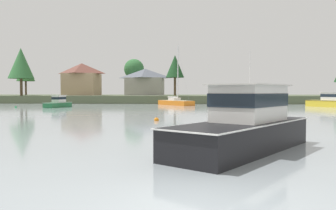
{
  "coord_description": "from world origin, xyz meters",
  "views": [
    {
      "loc": [
        0.16,
        -7.99,
        2.67
      ],
      "look_at": [
        -4.01,
        40.57,
        0.81
      ],
      "focal_mm": 36.52,
      "sensor_mm": 36.0,
      "label": 1
    }
  ],
  "objects_px": {
    "mooring_buoy_orange": "(156,120)",
    "cruiser_green": "(60,104)",
    "cruiser_black": "(252,133)",
    "sailboat_orange": "(176,104)",
    "mooring_buoy_green": "(16,107)",
    "cruiser_yellow": "(333,103)"
  },
  "relations": [
    {
      "from": "cruiser_green",
      "to": "mooring_buoy_orange",
      "type": "distance_m",
      "value": 33.43
    },
    {
      "from": "mooring_buoy_green",
      "to": "sailboat_orange",
      "type": "bearing_deg",
      "value": 25.86
    },
    {
      "from": "sailboat_orange",
      "to": "cruiser_green",
      "type": "bearing_deg",
      "value": -150.37
    },
    {
      "from": "cruiser_yellow",
      "to": "mooring_buoy_green",
      "type": "xyz_separation_m",
      "value": [
        -55.08,
        -6.21,
        -0.58
      ]
    },
    {
      "from": "cruiser_black",
      "to": "mooring_buoy_green",
      "type": "bearing_deg",
      "value": 130.28
    },
    {
      "from": "cruiser_black",
      "to": "sailboat_orange",
      "type": "relative_size",
      "value": 0.8
    },
    {
      "from": "cruiser_green",
      "to": "mooring_buoy_green",
      "type": "relative_size",
      "value": 17.11
    },
    {
      "from": "cruiser_black",
      "to": "cruiser_yellow",
      "type": "height_order",
      "value": "cruiser_black"
    },
    {
      "from": "cruiser_yellow",
      "to": "mooring_buoy_green",
      "type": "bearing_deg",
      "value": -173.57
    },
    {
      "from": "sailboat_orange",
      "to": "mooring_buoy_orange",
      "type": "height_order",
      "value": "sailboat_orange"
    },
    {
      "from": "cruiser_yellow",
      "to": "sailboat_orange",
      "type": "bearing_deg",
      "value": 166.52
    },
    {
      "from": "mooring_buoy_green",
      "to": "cruiser_green",
      "type": "bearing_deg",
      "value": 14.18
    },
    {
      "from": "cruiser_yellow",
      "to": "cruiser_black",
      "type": "bearing_deg",
      "value": -114.82
    },
    {
      "from": "sailboat_orange",
      "to": "mooring_buoy_green",
      "type": "bearing_deg",
      "value": -154.14
    },
    {
      "from": "cruiser_yellow",
      "to": "cruiser_green",
      "type": "relative_size",
      "value": 1.26
    },
    {
      "from": "cruiser_yellow",
      "to": "mooring_buoy_orange",
      "type": "xyz_separation_m",
      "value": [
        -27.69,
        -30.98,
        -0.57
      ]
    },
    {
      "from": "cruiser_green",
      "to": "mooring_buoy_orange",
      "type": "relative_size",
      "value": 14.37
    },
    {
      "from": "cruiser_yellow",
      "to": "mooring_buoy_orange",
      "type": "distance_m",
      "value": 41.55
    },
    {
      "from": "mooring_buoy_green",
      "to": "cruiser_yellow",
      "type": "bearing_deg",
      "value": 6.43
    },
    {
      "from": "cruiser_black",
      "to": "mooring_buoy_orange",
      "type": "distance_m",
      "value": 16.4
    },
    {
      "from": "mooring_buoy_orange",
      "to": "cruiser_green",
      "type": "bearing_deg",
      "value": 127.35
    },
    {
      "from": "mooring_buoy_green",
      "to": "mooring_buoy_orange",
      "type": "distance_m",
      "value": 36.93
    }
  ]
}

